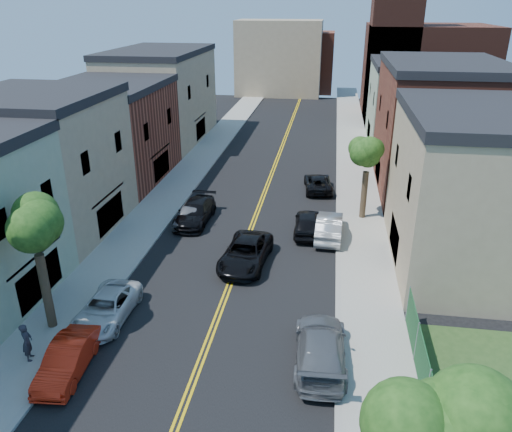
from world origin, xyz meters
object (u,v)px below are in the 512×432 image
at_px(white_pickup, 107,308).
at_px(dark_car_right_far, 318,183).
at_px(black_car_left, 195,212).
at_px(grey_car_right, 321,347).
at_px(silver_car_right, 329,226).
at_px(grey_car_left, 191,214).
at_px(pedestrian_left, 27,342).
at_px(black_car_right, 308,223).
at_px(black_suv_lane, 246,253).
at_px(red_sedan, 68,359).

bearing_deg(white_pickup, dark_car_right_far, 64.21).
relative_size(black_car_left, grey_car_right, 0.96).
bearing_deg(silver_car_right, grey_car_left, -2.74).
bearing_deg(grey_car_left, dark_car_right_far, 44.01).
xyz_separation_m(white_pickup, grey_car_left, (1.06, 12.18, 0.08)).
xyz_separation_m(grey_car_right, pedestrian_left, (-12.90, -1.89, 0.25)).
distance_m(black_car_right, pedestrian_left, 19.28).
bearing_deg(grey_car_left, black_car_right, -1.69).
distance_m(grey_car_right, black_suv_lane, 9.72).
distance_m(white_pickup, black_car_left, 12.54).
bearing_deg(black_car_right, black_suv_lane, 53.94).
height_order(white_pickup, pedestrian_left, pedestrian_left).
xyz_separation_m(white_pickup, silver_car_right, (11.00, 11.34, 0.13)).
distance_m(grey_car_left, black_car_right, 8.48).
distance_m(grey_car_left, black_car_left, 0.38).
distance_m(grey_car_right, pedestrian_left, 13.04).
relative_size(black_car_right, black_suv_lane, 0.82).
distance_m(red_sedan, black_suv_lane, 12.31).
distance_m(white_pickup, pedestrian_left, 4.16).
bearing_deg(red_sedan, black_suv_lane, 56.06).
xyz_separation_m(silver_car_right, black_suv_lane, (-5.00, -4.60, -0.04)).
xyz_separation_m(red_sedan, white_pickup, (0.00, 4.00, -0.03)).
bearing_deg(black_car_right, white_pickup, 49.96).
distance_m(red_sedan, black_car_right, 18.46).
relative_size(black_car_left, black_suv_lane, 0.96).
height_order(black_car_left, pedestrian_left, pedestrian_left).
bearing_deg(black_car_right, red_sedan, 57.80).
relative_size(grey_car_right, dark_car_right_far, 1.17).
bearing_deg(silver_car_right, white_pickup, 47.92).
bearing_deg(pedestrian_left, black_suv_lane, -59.33).
xyz_separation_m(black_car_left, black_car_right, (8.24, -0.68, 0.01)).
height_order(red_sedan, pedestrian_left, pedestrian_left).
height_order(grey_car_right, black_car_right, grey_car_right).
bearing_deg(grey_car_right, white_pickup, -11.07).
xyz_separation_m(black_car_right, black_suv_lane, (-3.53, -5.05, -0.01)).
height_order(red_sedan, silver_car_right, silver_car_right).
relative_size(grey_car_left, grey_car_right, 0.80).
height_order(grey_car_left, black_car_right, black_car_right).
xyz_separation_m(white_pickup, black_suv_lane, (6.00, 6.75, 0.09)).
xyz_separation_m(white_pickup, pedestrian_left, (-2.08, -3.59, 0.38)).
xyz_separation_m(black_suv_lane, pedestrian_left, (-8.08, -10.33, 0.29)).
relative_size(black_car_left, black_car_right, 1.16).
bearing_deg(grey_car_left, red_sedan, -92.88).
xyz_separation_m(black_car_right, silver_car_right, (1.47, -0.46, 0.03)).
distance_m(white_pickup, grey_car_right, 10.95).
distance_m(black_suv_lane, pedestrian_left, 13.12).
bearing_deg(white_pickup, black_car_right, 51.13).
bearing_deg(black_car_right, grey_car_left, -3.65).
distance_m(black_car_right, silver_car_right, 1.54).
bearing_deg(white_pickup, pedestrian_left, -120.04).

